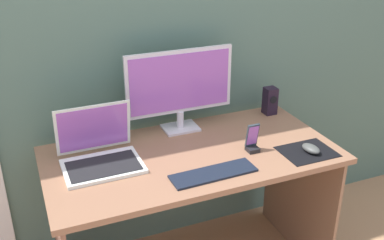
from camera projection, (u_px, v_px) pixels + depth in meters
wall_back at (160, 29)px, 2.27m from camera, size 6.00×0.04×2.50m
desk at (192, 182)px, 2.19m from camera, size 1.37×0.69×0.75m
monitor at (180, 86)px, 2.26m from camera, size 0.56×0.14×0.42m
speaker_right at (270, 101)px, 2.51m from camera, size 0.07×0.07×0.15m
laptop at (100, 153)px, 2.01m from camera, size 0.35×0.29×0.25m
keyboard_external at (213, 173)px, 1.95m from camera, size 0.38×0.13×0.01m
mousepad at (307, 152)px, 2.13m from camera, size 0.25×0.20×0.00m
mouse at (311, 149)px, 2.11m from camera, size 0.07×0.11×0.04m
phone_in_dock at (252, 142)px, 2.12m from camera, size 0.06×0.06×0.14m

